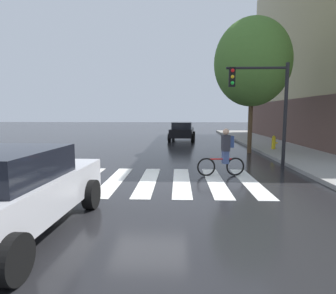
{
  "coord_description": "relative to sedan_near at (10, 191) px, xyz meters",
  "views": [
    {
      "loc": [
        0.95,
        -8.99,
        2.23
      ],
      "look_at": [
        0.59,
        0.82,
        1.04
      ],
      "focal_mm": 29.97,
      "sensor_mm": 36.0,
      "label": 1
    }
  ],
  "objects": [
    {
      "name": "sedan_near",
      "position": [
        0.0,
        0.0,
        0.0
      ],
      "size": [
        2.3,
        4.67,
        1.59
      ],
      "color": "#B7B7BC",
      "rests_on": "ground"
    },
    {
      "name": "traffic_light_near",
      "position": [
        6.51,
        6.62,
        2.04
      ],
      "size": [
        2.47,
        0.28,
        4.2
      ],
      "color": "black",
      "rests_on": "ground"
    },
    {
      "name": "ground_plane",
      "position": [
        2.11,
        4.15,
        -0.82
      ],
      "size": [
        120.0,
        120.0,
        0.0
      ],
      "primitive_type": "plane",
      "color": "black"
    },
    {
      "name": "crosswalk_stripes",
      "position": [
        1.51,
        4.15,
        -0.81
      ],
      "size": [
        8.28,
        3.99,
        0.01
      ],
      "color": "silver",
      "rests_on": "ground"
    },
    {
      "name": "street_tree_near",
      "position": [
        7.05,
        10.97,
        4.13
      ],
      "size": [
        4.12,
        4.12,
        7.33
      ],
      "color": "#4C3823",
      "rests_on": "ground"
    },
    {
      "name": "cyclist",
      "position": [
        4.69,
        5.04,
        0.02
      ],
      "size": [
        1.71,
        0.38,
        1.69
      ],
      "color": "black",
      "rests_on": "ground"
    },
    {
      "name": "sedan_mid",
      "position": [
        3.37,
        18.31,
        -0.05
      ],
      "size": [
        2.33,
        4.45,
        1.49
      ],
      "color": "black",
      "rests_on": "ground"
    },
    {
      "name": "fire_hydrant",
      "position": [
        8.6,
        11.57,
        -0.29
      ],
      "size": [
        0.33,
        0.22,
        0.78
      ],
      "color": "gold",
      "rests_on": "sidewalk"
    }
  ]
}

